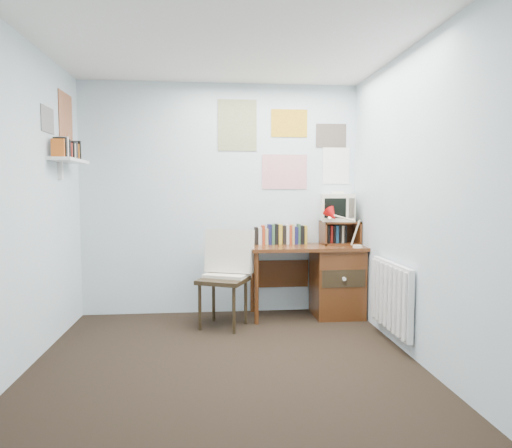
% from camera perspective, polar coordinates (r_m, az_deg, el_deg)
% --- Properties ---
extents(ground, '(3.50, 3.50, 0.00)m').
position_cam_1_polar(ground, '(3.52, -3.63, -18.29)').
color(ground, black).
rests_on(ground, ground).
extents(back_wall, '(3.00, 0.02, 2.50)m').
position_cam_1_polar(back_wall, '(5.00, -4.40, 3.11)').
color(back_wall, silver).
rests_on(back_wall, ground).
extents(left_wall, '(0.02, 3.50, 2.50)m').
position_cam_1_polar(left_wall, '(3.54, -28.83, 2.12)').
color(left_wall, silver).
rests_on(left_wall, ground).
extents(right_wall, '(0.02, 3.50, 2.50)m').
position_cam_1_polar(right_wall, '(3.63, 20.70, 2.41)').
color(right_wall, silver).
rests_on(right_wall, ground).
extents(ceiling, '(3.00, 3.50, 0.02)m').
position_cam_1_polar(ceiling, '(3.45, -3.85, 23.73)').
color(ceiling, white).
rests_on(ceiling, back_wall).
extents(desk, '(1.20, 0.55, 0.76)m').
position_cam_1_polar(desk, '(4.99, 9.40, -6.71)').
color(desk, '#522A12').
rests_on(desk, ground).
extents(desk_chair, '(0.62, 0.61, 0.93)m').
position_cam_1_polar(desk_chair, '(4.51, -4.13, -7.04)').
color(desk_chair, black).
rests_on(desk_chair, ground).
extents(desk_lamp, '(0.28, 0.25, 0.37)m').
position_cam_1_polar(desk_lamp, '(4.77, 12.63, -0.73)').
color(desk_lamp, red).
rests_on(desk_lamp, desk).
extents(tv_riser, '(0.40, 0.30, 0.25)m').
position_cam_1_polar(tv_riser, '(5.06, 10.44, -1.08)').
color(tv_riser, '#522A12').
rests_on(tv_riser, desk).
extents(crt_tv, '(0.39, 0.37, 0.33)m').
position_cam_1_polar(crt_tv, '(5.05, 10.16, 2.19)').
color(crt_tv, beige).
rests_on(crt_tv, tv_riser).
extents(book_row, '(0.60, 0.14, 0.22)m').
position_cam_1_polar(book_row, '(4.99, 3.25, -1.26)').
color(book_row, '#522A12').
rests_on(book_row, desk).
extents(radiator, '(0.09, 0.80, 0.60)m').
position_cam_1_polar(radiator, '(4.21, 16.56, -8.66)').
color(radiator, white).
rests_on(radiator, right_wall).
extents(wall_shelf, '(0.20, 0.62, 0.24)m').
position_cam_1_polar(wall_shelf, '(4.55, -22.32, 7.35)').
color(wall_shelf, white).
rests_on(wall_shelf, left_wall).
extents(posters_back, '(1.20, 0.01, 0.90)m').
position_cam_1_polar(posters_back, '(5.08, 3.60, 9.90)').
color(posters_back, white).
rests_on(posters_back, back_wall).
extents(posters_left, '(0.01, 0.70, 0.60)m').
position_cam_1_polar(posters_left, '(4.61, -23.60, 12.02)').
color(posters_left, white).
rests_on(posters_left, left_wall).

